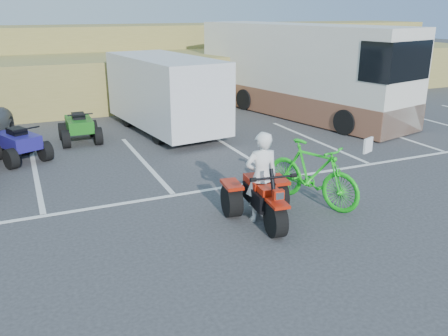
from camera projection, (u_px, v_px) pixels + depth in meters
name	position (u px, v px, depth m)	size (l,w,h in m)	color
ground	(217.00, 242.00, 8.29)	(100.00, 100.00, 0.00)	#323235
parking_stripes	(186.00, 168.00, 12.14)	(28.00, 5.16, 0.01)	white
grass_embankment	(82.00, 66.00, 21.25)	(40.00, 8.50, 3.10)	olive
red_trike_atv	(263.00, 223.00, 9.06)	(1.28, 1.70, 1.11)	#AB1C09
rider	(261.00, 177.00, 8.91)	(0.64, 0.42, 1.76)	white
green_dirt_bike	(312.00, 173.00, 9.74)	(0.62, 2.21, 1.33)	#14BF19
cargo_trailer	(165.00, 92.00, 15.38)	(2.76, 5.43, 2.43)	silver
rv_motorhome	(299.00, 77.00, 17.95)	(4.44, 9.43, 3.29)	silver
quad_atv_blue	(21.00, 161.00, 12.73)	(1.15, 1.53, 1.00)	navy
quad_atv_green	(81.00, 142.00, 14.50)	(1.14, 1.53, 1.00)	#186316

